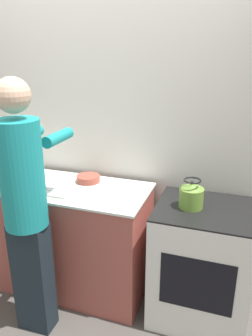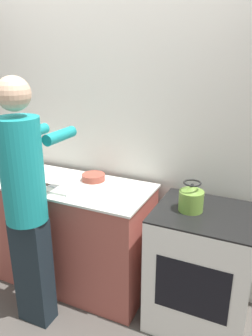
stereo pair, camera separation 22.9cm
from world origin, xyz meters
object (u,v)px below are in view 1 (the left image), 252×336
Objects in this scene: oven at (201,263)px; person at (26,203)px; kettle at (191,196)px; bowl_prep at (88,179)px; knife at (47,189)px; cutting_board at (51,191)px.

person is (-1.13, -0.50, 0.56)m from oven.
person is 8.68× the size of kettle.
oven is at bearing -8.44° from bowl_prep.
kettle is at bearing 25.41° from person.
knife is (-0.07, 0.36, -0.06)m from person.
cutting_board reaches higher than oven.
person reaches higher than knife.
cutting_board is at bearing 14.50° from knife.
oven is at bearing 9.23° from kettle.
bowl_prep is at bearing 56.18° from cutting_board.
bowl_prep is at bearing 171.56° from oven.
kettle is at bearing 11.35° from knife.
oven is 4.76× the size of bowl_prep.
bowl_prep reaches higher than knife.
person is 0.37m from cutting_board.
knife is at bearing -127.25° from bowl_prep.
bowl_prep is at bearing 57.55° from knife.
knife is (-0.03, -0.01, 0.01)m from cutting_board.
person reaches higher than bowl_prep.
person is at bearing -154.59° from kettle.
kettle reaches higher than cutting_board.
cutting_board is 1.66× the size of kettle.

